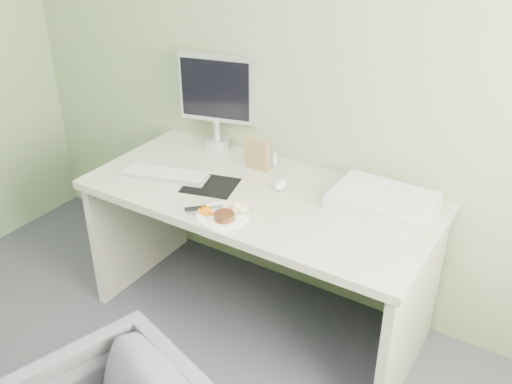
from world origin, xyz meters
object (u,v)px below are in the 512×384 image
Objects in this scene: desk at (259,227)px; scanner at (383,202)px; plate at (222,216)px; monitor at (218,97)px.

scanner is at bearing 16.96° from desk.
plate is 0.46× the size of monitor.
desk is at bearing 86.20° from plate.
monitor reaches higher than desk.
plate is 0.69m from scanner.
desk is 0.59m from scanner.
desk is 3.73× the size of scanner.
scanner is 1.01m from monitor.
plate is 0.53× the size of scanner.
plate is at bearing -67.45° from monitor.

